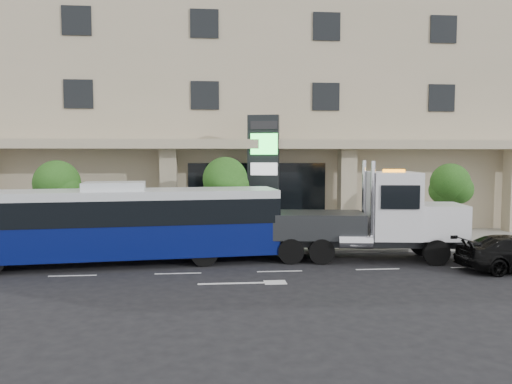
# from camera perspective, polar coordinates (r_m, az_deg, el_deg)

# --- Properties ---
(ground) EXTENTS (120.00, 120.00, 0.00)m
(ground) POSITION_cam_1_polar(r_m,az_deg,el_deg) (21.51, 2.16, -8.14)
(ground) COLOR black
(ground) RESTS_ON ground
(sidewalk) EXTENTS (120.00, 6.00, 0.15)m
(sidewalk) POSITION_cam_1_polar(r_m,az_deg,el_deg) (26.37, 0.76, -5.67)
(sidewalk) COLOR gray
(sidewalk) RESTS_ON ground
(curb) EXTENTS (120.00, 0.30, 0.15)m
(curb) POSITION_cam_1_polar(r_m,az_deg,el_deg) (23.44, 1.53, -6.92)
(curb) COLOR gray
(curb) RESTS_ON ground
(convention_center) EXTENTS (60.00, 17.60, 20.00)m
(convention_center) POSITION_cam_1_polar(r_m,az_deg,el_deg) (36.76, -0.96, 12.62)
(convention_center) COLOR tan
(convention_center) RESTS_ON ground
(tree_left) EXTENTS (2.27, 2.20, 4.22)m
(tree_left) POSITION_cam_1_polar(r_m,az_deg,el_deg) (25.53, -21.74, 0.57)
(tree_left) COLOR #422B19
(tree_left) RESTS_ON sidewalk
(tree_mid) EXTENTS (2.28, 2.20, 4.38)m
(tree_mid) POSITION_cam_1_polar(r_m,az_deg,el_deg) (24.48, -3.49, 1.06)
(tree_mid) COLOR #422B19
(tree_mid) RESTS_ON sidewalk
(tree_right) EXTENTS (2.10, 2.00, 4.04)m
(tree_right) POSITION_cam_1_polar(r_m,az_deg,el_deg) (27.37, 21.35, 0.65)
(tree_right) COLOR #422B19
(tree_right) RESTS_ON sidewalk
(city_bus) EXTENTS (13.95, 4.27, 3.48)m
(city_bus) POSITION_cam_1_polar(r_m,az_deg,el_deg) (21.94, -15.82, -3.36)
(city_bus) COLOR black
(city_bus) RESTS_ON ground
(tow_truck) EXTENTS (9.68, 3.48, 4.37)m
(tow_truck) POSITION_cam_1_polar(r_m,az_deg,el_deg) (22.53, 13.26, -3.05)
(tow_truck) COLOR #2D3033
(tow_truck) RESTS_ON ground
(signage_pylon) EXTENTS (1.73, 0.98, 6.58)m
(signage_pylon) POSITION_cam_1_polar(r_m,az_deg,el_deg) (26.67, 0.85, 1.83)
(signage_pylon) COLOR black
(signage_pylon) RESTS_ON sidewalk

